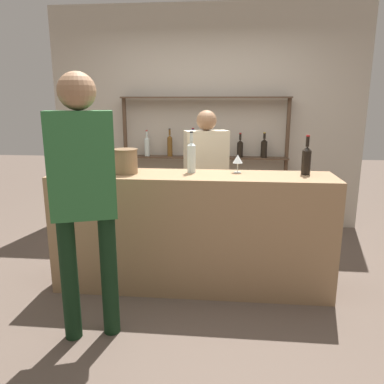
% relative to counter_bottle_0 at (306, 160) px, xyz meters
% --- Properties ---
extents(ground_plane, '(16.00, 16.00, 0.00)m').
position_rel_counter_bottle_0_xyz_m(ground_plane, '(-0.95, -0.08, -1.15)').
color(ground_plane, brown).
extents(bar_counter, '(2.39, 0.51, 1.02)m').
position_rel_counter_bottle_0_xyz_m(bar_counter, '(-0.95, -0.08, -0.64)').
color(bar_counter, '#997551').
rests_on(bar_counter, ground_plane).
extents(back_wall, '(3.99, 0.12, 2.80)m').
position_rel_counter_bottle_0_xyz_m(back_wall, '(-0.95, 1.77, 0.25)').
color(back_wall, '#B2A899').
rests_on(back_wall, ground_plane).
extents(back_shelf, '(2.11, 0.18, 1.69)m').
position_rel_counter_bottle_0_xyz_m(back_shelf, '(-0.94, 1.59, -0.03)').
color(back_shelf, '#4C3828').
rests_on(back_shelf, ground_plane).
extents(counter_bottle_0, '(0.08, 0.08, 0.33)m').
position_rel_counter_bottle_0_xyz_m(counter_bottle_0, '(0.00, 0.00, 0.00)').
color(counter_bottle_0, black).
rests_on(counter_bottle_0, bar_counter).
extents(counter_bottle_1, '(0.09, 0.09, 0.36)m').
position_rel_counter_bottle_0_xyz_m(counter_bottle_1, '(-1.89, -0.07, 0.01)').
color(counter_bottle_1, black).
rests_on(counter_bottle_1, bar_counter).
extents(counter_bottle_2, '(0.07, 0.07, 0.35)m').
position_rel_counter_bottle_0_xyz_m(counter_bottle_2, '(-0.96, 0.00, 0.01)').
color(counter_bottle_2, silver).
rests_on(counter_bottle_2, bar_counter).
extents(wine_glass, '(0.09, 0.09, 0.16)m').
position_rel_counter_bottle_0_xyz_m(wine_glass, '(-0.57, 0.04, -0.01)').
color(wine_glass, silver).
rests_on(wine_glass, bar_counter).
extents(ice_bucket, '(0.21, 0.21, 0.21)m').
position_rel_counter_bottle_0_xyz_m(ice_bucket, '(-1.52, -0.10, -0.02)').
color(ice_bucket, '#846647').
rests_on(ice_bucket, bar_counter).
extents(server_behind_counter, '(0.47, 0.32, 1.54)m').
position_rel_counter_bottle_0_xyz_m(server_behind_counter, '(-0.87, 0.63, -0.25)').
color(server_behind_counter, '#575347').
rests_on(server_behind_counter, ground_plane).
extents(customer_left, '(0.45, 0.31, 1.80)m').
position_rel_counter_bottle_0_xyz_m(customer_left, '(-1.59, -0.88, -0.07)').
color(customer_left, black).
rests_on(customer_left, ground_plane).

